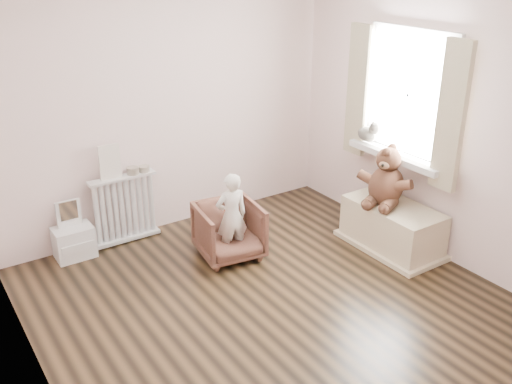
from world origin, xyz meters
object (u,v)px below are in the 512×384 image
toy_vanity (72,231)px  plush_cat (368,132)px  radiator (125,205)px  armchair (229,231)px  teddy_bear (386,182)px  child (232,216)px  toy_bench (392,229)px

toy_vanity → plush_cat: (2.77, -0.95, 0.72)m
radiator → armchair: (0.69, -0.83, -0.13)m
armchair → teddy_bear: size_ratio=1.01×
radiator → armchair: bearing=-49.9°
toy_vanity → armchair: size_ratio=0.97×
radiator → child: bearing=-51.6°
plush_cat → armchair: bearing=171.7°
toy_vanity → toy_bench: 3.04m
teddy_bear → plush_cat: size_ratio=2.07×
toy_bench → teddy_bear: size_ratio=1.65×
radiator → plush_cat: bearing=-23.6°
armchair → toy_bench: 1.58m
plush_cat → teddy_bear: bearing=-113.1°
radiator → child: child is taller
toy_vanity → toy_bench: bearing=-30.0°
toy_bench → radiator: bearing=143.5°
radiator → teddy_bear: bearing=-35.3°
toy_vanity → armchair: bearing=-32.9°
toy_vanity → plush_cat: 3.02m
teddy_bear → toy_bench: bearing=-91.7°
armchair → plush_cat: size_ratio=2.09×
toy_vanity → toy_bench: toy_vanity is taller
radiator → teddy_bear: (2.06, -1.46, 0.28)m
radiator → plush_cat: size_ratio=2.50×
child → teddy_bear: size_ratio=1.46×
radiator → toy_vanity: (-0.54, -0.03, -0.11)m
radiator → armchair: size_ratio=1.20×
radiator → child: 1.12m
armchair → teddy_bear: (1.37, -0.63, 0.41)m
plush_cat → radiator: bearing=153.8°
radiator → toy_bench: 2.62m
toy_vanity → teddy_bear: 2.99m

